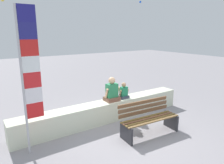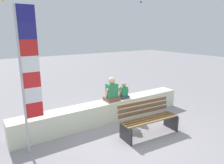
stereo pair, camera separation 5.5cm
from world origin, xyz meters
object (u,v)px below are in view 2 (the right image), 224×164
at_px(person_adult, 112,92).
at_px(flag_banner, 28,72).
at_px(park_bench, 148,119).
at_px(person_child, 124,92).

relative_size(person_adult, flag_banner, 0.23).
distance_m(park_bench, person_child, 1.41).
relative_size(park_bench, person_adult, 2.24).
relative_size(person_adult, person_child, 1.45).
height_order(park_bench, person_child, person_child).
xyz_separation_m(person_adult, person_child, (0.46, 0.00, -0.09)).
height_order(person_adult, person_child, person_adult).
bearing_deg(park_bench, person_adult, 102.68).
bearing_deg(person_child, person_adult, -179.96).
bearing_deg(person_child, park_bench, -96.85).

